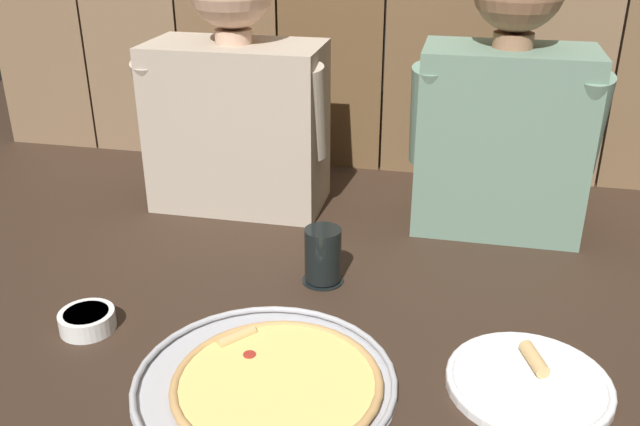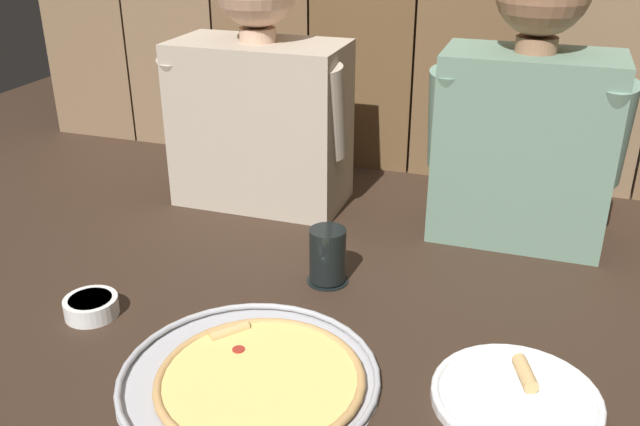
% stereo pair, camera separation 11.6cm
% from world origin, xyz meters
% --- Properties ---
extents(ground_plane, '(3.20, 3.20, 0.00)m').
position_xyz_m(ground_plane, '(0.00, 0.00, 0.00)').
color(ground_plane, '#332319').
extents(pizza_tray, '(0.40, 0.40, 0.03)m').
position_xyz_m(pizza_tray, '(-0.04, -0.14, 0.01)').
color(pizza_tray, '#B2B2B7').
rests_on(pizza_tray, ground).
extents(dinner_plate, '(0.25, 0.25, 0.03)m').
position_xyz_m(dinner_plate, '(0.34, -0.06, 0.01)').
color(dinner_plate, white).
rests_on(dinner_plate, ground).
extents(drinking_glass, '(0.08, 0.08, 0.11)m').
position_xyz_m(drinking_glass, '(-0.03, 0.18, 0.05)').
color(drinking_glass, black).
rests_on(drinking_glass, ground).
extents(dipping_bowl, '(0.09, 0.09, 0.03)m').
position_xyz_m(dipping_bowl, '(-0.38, -0.06, 0.02)').
color(dipping_bowl, white).
rests_on(dipping_bowl, ground).
extents(diner_left, '(0.42, 0.21, 0.60)m').
position_xyz_m(diner_left, '(-0.29, 0.50, 0.27)').
color(diner_left, '#B2A38E').
rests_on(diner_left, ground).
extents(diner_right, '(0.38, 0.20, 0.61)m').
position_xyz_m(diner_right, '(0.29, 0.50, 0.29)').
color(diner_right, slate).
rests_on(diner_right, ground).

